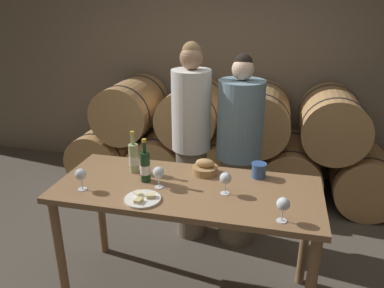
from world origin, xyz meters
The scene contains 14 objects.
stone_wall_back centered at (0.00, 2.27, 1.60)m, with size 10.00×0.12×3.20m.
barrel_stack centered at (0.00, 1.71, 0.57)m, with size 3.55×0.88×1.21m.
tasting_table centered at (0.00, 0.00, 0.77)m, with size 1.76×0.73×0.89m.
person_left centered at (-0.15, 0.76, 0.89)m, with size 0.33×0.33×1.74m.
person_right centered at (0.26, 0.76, 0.84)m, with size 0.38×0.38×1.66m.
wine_bottle_red centered at (-0.30, 0.02, 0.99)m, with size 0.07×0.07×0.31m.
wine_bottle_white centered at (-0.43, 0.14, 0.99)m, with size 0.07×0.07×0.31m.
blue_crock centered at (0.45, 0.26, 0.94)m, with size 0.11×0.11×0.10m.
bread_basket centered at (0.08, 0.23, 0.93)m, with size 0.18×0.18×0.11m.
cheese_plate centered at (-0.22, -0.23, 0.90)m, with size 0.23×0.23×0.04m.
wine_glass_far_left centered at (-0.66, -0.19, 0.99)m, with size 0.08×0.08×0.15m.
wine_glass_left centered at (-0.18, -0.05, 0.99)m, with size 0.08×0.08×0.15m.
wine_glass_center centered at (0.26, -0.03, 0.99)m, with size 0.08×0.08×0.15m.
wine_glass_right centered at (0.62, -0.27, 0.99)m, with size 0.08×0.08×0.15m.
Camera 1 is at (0.55, -2.14, 2.05)m, focal length 35.00 mm.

